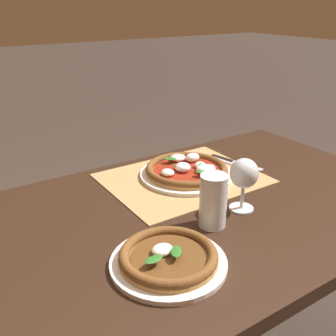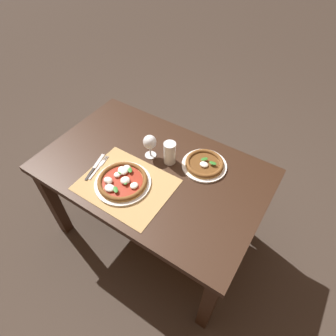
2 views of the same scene
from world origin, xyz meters
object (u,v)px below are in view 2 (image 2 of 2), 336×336
object	(u,v)px
pizza_far	(204,164)
knife	(95,167)
pint_glass	(170,153)
wine_glass	(150,143)
pizza_near	(122,181)
fork	(99,167)

from	to	relation	value
pizza_far	knife	world-z (taller)	pizza_far
knife	pint_glass	bearing A→B (deg)	39.28
wine_glass	knife	xyz separation A→B (m)	(-0.22, -0.26, -0.10)
pizza_far	knife	distance (m)	0.64
wine_glass	knife	size ratio (longest dim) A/B	0.73
pizza_far	pint_glass	xyz separation A→B (m)	(-0.19, -0.08, 0.05)
pizza_near	fork	size ratio (longest dim) A/B	1.58
fork	pizza_near	bearing A→B (deg)	-5.14
wine_glass	pizza_far	bearing A→B (deg)	17.53
wine_glass	fork	xyz separation A→B (m)	(-0.20, -0.25, -0.10)
pizza_far	fork	world-z (taller)	pizza_far
pizza_near	fork	bearing A→B (deg)	174.86
knife	fork	bearing A→B (deg)	27.15
pizza_near	pint_glass	xyz separation A→B (m)	(0.13, 0.29, 0.05)
pizza_near	pizza_far	world-z (taller)	pizza_near
pizza_far	pizza_near	bearing A→B (deg)	-131.03
pint_glass	knife	distance (m)	0.45
pint_glass	fork	bearing A→B (deg)	-140.03
pizza_far	knife	size ratio (longest dim) A/B	1.26
fork	pizza_far	bearing A→B (deg)	34.19
pizza_near	fork	xyz separation A→B (m)	(-0.19, 0.02, -0.02)
wine_glass	pint_glass	xyz separation A→B (m)	(0.13, 0.02, -0.04)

